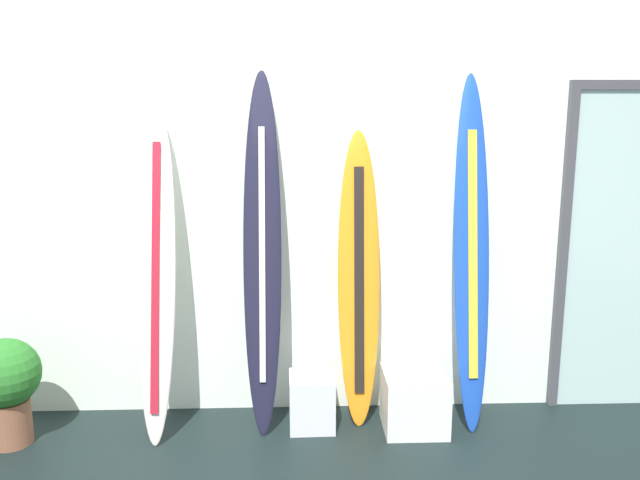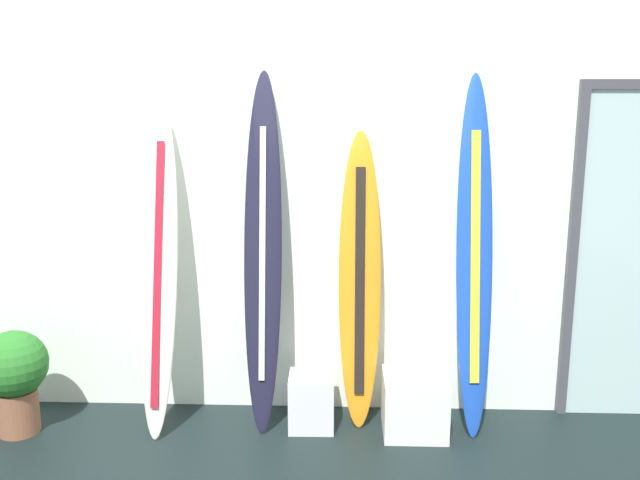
{
  "view_description": "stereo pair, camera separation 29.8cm",
  "coord_description": "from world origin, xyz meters",
  "px_view_note": "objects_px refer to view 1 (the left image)",
  "views": [
    {
      "loc": [
        -0.02,
        -3.05,
        2.06
      ],
      "look_at": [
        0.13,
        0.95,
        1.23
      ],
      "focal_mm": 37.27,
      "sensor_mm": 36.0,
      "label": 1
    },
    {
      "loc": [
        0.28,
        -3.05,
        2.06
      ],
      "look_at": [
        0.13,
        0.95,
        1.23
      ],
      "focal_mm": 37.27,
      "sensor_mm": 36.0,
      "label": 2
    }
  ],
  "objects_px": {
    "surfboard_sunset": "(359,280)",
    "display_block_left": "(414,401)",
    "surfboard_cobalt": "(472,257)",
    "surfboard_charcoal": "(262,255)",
    "potted_plant": "(6,383)",
    "display_block_center": "(312,401)",
    "surfboard_ivory": "(157,279)"
  },
  "relations": [
    {
      "from": "surfboard_ivory",
      "to": "surfboard_cobalt",
      "type": "height_order",
      "value": "surfboard_cobalt"
    },
    {
      "from": "surfboard_ivory",
      "to": "display_block_center",
      "type": "relative_size",
      "value": 5.82
    },
    {
      "from": "surfboard_cobalt",
      "to": "surfboard_sunset",
      "type": "bearing_deg",
      "value": 175.37
    },
    {
      "from": "surfboard_cobalt",
      "to": "display_block_left",
      "type": "bearing_deg",
      "value": -165.23
    },
    {
      "from": "surfboard_ivory",
      "to": "surfboard_charcoal",
      "type": "height_order",
      "value": "surfboard_charcoal"
    },
    {
      "from": "surfboard_charcoal",
      "to": "display_block_center",
      "type": "height_order",
      "value": "surfboard_charcoal"
    },
    {
      "from": "surfboard_charcoal",
      "to": "potted_plant",
      "type": "distance_m",
      "value": 1.73
    },
    {
      "from": "surfboard_ivory",
      "to": "surfboard_sunset",
      "type": "distance_m",
      "value": 1.26
    },
    {
      "from": "surfboard_cobalt",
      "to": "display_block_center",
      "type": "distance_m",
      "value": 1.37
    },
    {
      "from": "surfboard_ivory",
      "to": "display_block_center",
      "type": "distance_m",
      "value": 1.26
    },
    {
      "from": "surfboard_ivory",
      "to": "potted_plant",
      "type": "height_order",
      "value": "surfboard_ivory"
    },
    {
      "from": "potted_plant",
      "to": "surfboard_charcoal",
      "type": "bearing_deg",
      "value": 7.27
    },
    {
      "from": "surfboard_charcoal",
      "to": "potted_plant",
      "type": "bearing_deg",
      "value": -172.73
    },
    {
      "from": "surfboard_charcoal",
      "to": "surfboard_cobalt",
      "type": "height_order",
      "value": "surfboard_charcoal"
    },
    {
      "from": "display_block_left",
      "to": "surfboard_sunset",
      "type": "bearing_deg",
      "value": 156.94
    },
    {
      "from": "surfboard_ivory",
      "to": "display_block_left",
      "type": "relative_size",
      "value": 5.08
    },
    {
      "from": "surfboard_charcoal",
      "to": "display_block_center",
      "type": "bearing_deg",
      "value": -10.06
    },
    {
      "from": "surfboard_cobalt",
      "to": "potted_plant",
      "type": "relative_size",
      "value": 3.35
    },
    {
      "from": "display_block_center",
      "to": "potted_plant",
      "type": "bearing_deg",
      "value": -175.56
    },
    {
      "from": "surfboard_sunset",
      "to": "display_block_center",
      "type": "distance_m",
      "value": 0.84
    },
    {
      "from": "surfboard_sunset",
      "to": "display_block_left",
      "type": "relative_size",
      "value": 4.76
    },
    {
      "from": "surfboard_sunset",
      "to": "display_block_left",
      "type": "xyz_separation_m",
      "value": [
        0.35,
        -0.15,
        -0.76
      ]
    },
    {
      "from": "surfboard_charcoal",
      "to": "potted_plant",
      "type": "relative_size",
      "value": 3.38
    },
    {
      "from": "surfboard_sunset",
      "to": "surfboard_cobalt",
      "type": "distance_m",
      "value": 0.72
    },
    {
      "from": "surfboard_cobalt",
      "to": "potted_plant",
      "type": "xyz_separation_m",
      "value": [
        -2.86,
        -0.2,
        -0.71
      ]
    },
    {
      "from": "surfboard_ivory",
      "to": "surfboard_sunset",
      "type": "height_order",
      "value": "surfboard_ivory"
    },
    {
      "from": "display_block_center",
      "to": "potted_plant",
      "type": "relative_size",
      "value": 0.52
    },
    {
      "from": "surfboard_charcoal",
      "to": "surfboard_cobalt",
      "type": "xyz_separation_m",
      "value": [
        1.31,
        -0.0,
        -0.03
      ]
    },
    {
      "from": "surfboard_charcoal",
      "to": "surfboard_cobalt",
      "type": "distance_m",
      "value": 1.31
    },
    {
      "from": "surfboard_sunset",
      "to": "display_block_left",
      "type": "bearing_deg",
      "value": -23.06
    },
    {
      "from": "surfboard_sunset",
      "to": "potted_plant",
      "type": "xyz_separation_m",
      "value": [
        -2.16,
        -0.25,
        -0.55
      ]
    },
    {
      "from": "surfboard_charcoal",
      "to": "surfboard_sunset",
      "type": "distance_m",
      "value": 0.64
    }
  ]
}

